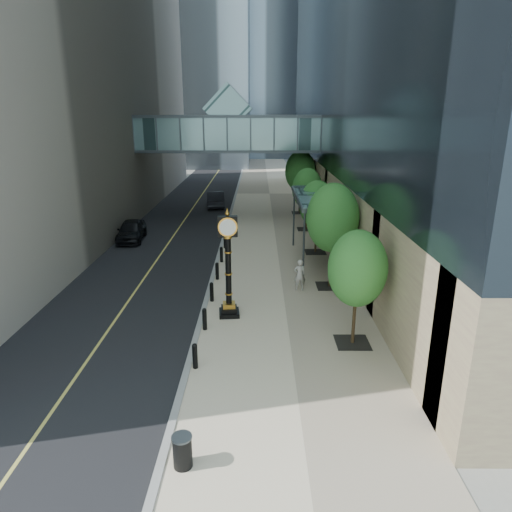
{
  "coord_description": "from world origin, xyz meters",
  "views": [
    {
      "loc": [
        -0.34,
        -14.1,
        9.22
      ],
      "look_at": [
        -0.44,
        6.3,
        2.82
      ],
      "focal_mm": 32.0,
      "sensor_mm": 36.0,
      "label": 1
    }
  ],
  "objects_px": {
    "street_clock": "(228,272)",
    "car_near": "(131,230)",
    "pedestrian": "(300,275)",
    "car_far": "(215,199)",
    "trash_bin": "(183,452)"
  },
  "relations": [
    {
      "from": "trash_bin",
      "to": "pedestrian",
      "type": "xyz_separation_m",
      "value": [
        4.26,
        12.93,
        0.42
      ]
    },
    {
      "from": "trash_bin",
      "to": "car_far",
      "type": "height_order",
      "value": "car_far"
    },
    {
      "from": "pedestrian",
      "to": "car_far",
      "type": "height_order",
      "value": "pedestrian"
    },
    {
      "from": "street_clock",
      "to": "car_near",
      "type": "xyz_separation_m",
      "value": [
        -8.2,
        13.49,
        -1.44
      ]
    },
    {
      "from": "street_clock",
      "to": "pedestrian",
      "type": "distance_m",
      "value": 5.01
    },
    {
      "from": "street_clock",
      "to": "trash_bin",
      "type": "xyz_separation_m",
      "value": [
        -0.66,
        -9.7,
        -1.72
      ]
    },
    {
      "from": "street_clock",
      "to": "car_far",
      "type": "xyz_separation_m",
      "value": [
        -3.03,
        26.5,
        -1.4
      ]
    },
    {
      "from": "car_near",
      "to": "pedestrian",
      "type": "bearing_deg",
      "value": -46.02
    },
    {
      "from": "car_near",
      "to": "car_far",
      "type": "xyz_separation_m",
      "value": [
        5.17,
        13.01,
        0.04
      ]
    },
    {
      "from": "trash_bin",
      "to": "pedestrian",
      "type": "bearing_deg",
      "value": 71.77
    },
    {
      "from": "trash_bin",
      "to": "car_near",
      "type": "height_order",
      "value": "car_near"
    },
    {
      "from": "trash_bin",
      "to": "car_far",
      "type": "xyz_separation_m",
      "value": [
        -2.37,
        36.21,
        0.32
      ]
    },
    {
      "from": "trash_bin",
      "to": "car_near",
      "type": "relative_size",
      "value": 0.2
    },
    {
      "from": "street_clock",
      "to": "car_far",
      "type": "bearing_deg",
      "value": 90.95
    },
    {
      "from": "pedestrian",
      "to": "street_clock",
      "type": "bearing_deg",
      "value": 36.77
    }
  ]
}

